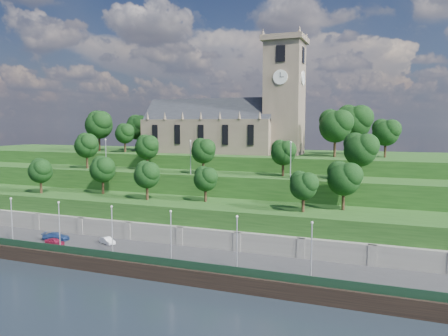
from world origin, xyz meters
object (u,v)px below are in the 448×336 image
at_px(church, 230,121).
at_px(car_right, 56,236).
at_px(car_left, 55,242).
at_px(car_middle, 107,241).

xyz_separation_m(church, car_right, (-16.92, -39.80, -19.86)).
distance_m(church, car_right, 47.59).
height_order(car_left, car_right, car_right).
relative_size(car_left, car_right, 0.75).
distance_m(church, car_left, 49.09).
height_order(car_left, car_middle, car_left).
bearing_deg(car_left, car_right, 41.70).
height_order(car_middle, car_right, car_right).
bearing_deg(car_left, car_middle, -60.67).
xyz_separation_m(car_left, car_right, (-1.93, 2.48, 0.08)).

